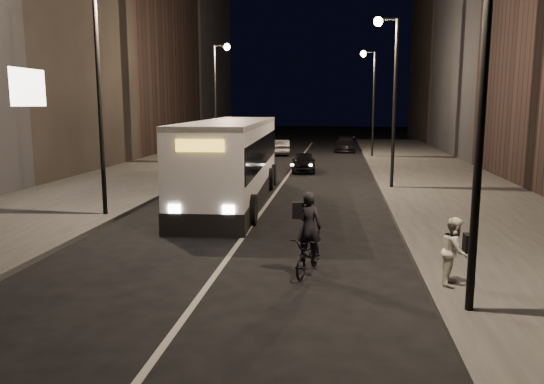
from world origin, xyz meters
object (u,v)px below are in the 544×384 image
(streetlight_right_near, at_px, (471,39))
(streetlight_left_far, at_px, (219,87))
(car_near, at_px, (304,162))
(car_far, at_px, (346,144))
(streetlight_right_mid, at_px, (390,80))
(cyclist_on_bicycle, at_px, (309,247))
(city_bus, at_px, (232,158))
(streetlight_right_far, at_px, (371,89))
(car_mid, at_px, (281,147))
(pedestrian_woman, at_px, (455,251))
(streetlight_left_near, at_px, (105,71))

(streetlight_right_near, height_order, streetlight_left_far, same)
(car_near, xyz_separation_m, car_far, (2.80, 15.12, 0.04))
(streetlight_right_mid, height_order, cyclist_on_bicycle, streetlight_right_mid)
(streetlight_right_near, distance_m, car_far, 38.21)
(streetlight_right_mid, height_order, city_bus, streetlight_right_mid)
(streetlight_right_near, relative_size, car_near, 2.27)
(streetlight_right_far, relative_size, car_mid, 2.09)
(car_mid, bearing_deg, pedestrian_woman, 96.25)
(car_near, bearing_deg, city_bus, -105.67)
(streetlight_right_near, relative_size, car_far, 1.80)
(streetlight_right_near, bearing_deg, car_mid, 101.93)
(streetlight_right_mid, relative_size, streetlight_left_near, 1.00)
(streetlight_right_near, xyz_separation_m, streetlight_left_far, (-10.66, 26.00, 0.00))
(streetlight_right_far, height_order, car_far, streetlight_right_far)
(streetlight_left_far, height_order, cyclist_on_bicycle, streetlight_left_far)
(streetlight_right_far, distance_m, car_mid, 8.80)
(streetlight_right_far, bearing_deg, streetlight_right_near, -90.00)
(car_far, bearing_deg, cyclist_on_bicycle, -90.15)
(car_mid, bearing_deg, car_near, 96.61)
(streetlight_left_far, distance_m, cyclist_on_bicycle, 25.30)
(streetlight_left_far, height_order, pedestrian_woman, streetlight_left_far)
(cyclist_on_bicycle, bearing_deg, streetlight_left_near, 156.49)
(streetlight_right_near, relative_size, streetlight_right_mid, 1.00)
(car_mid, distance_m, car_far, 6.72)
(car_mid, bearing_deg, car_far, -150.74)
(streetlight_right_mid, relative_size, car_mid, 2.09)
(city_bus, bearing_deg, streetlight_right_far, 68.13)
(streetlight_right_far, xyz_separation_m, pedestrian_woman, (0.27, -30.46, -4.43))
(car_far, bearing_deg, streetlight_left_far, -124.96)
(pedestrian_woman, height_order, car_near, pedestrian_woman)
(pedestrian_woman, distance_m, car_mid, 33.24)
(cyclist_on_bicycle, bearing_deg, streetlight_left_far, 121.01)
(streetlight_left_far, distance_m, car_mid, 9.87)
(streetlight_left_near, xyz_separation_m, car_far, (8.93, 29.88, -4.71))
(cyclist_on_bicycle, height_order, pedestrian_woman, cyclist_on_bicycle)
(pedestrian_woman, xyz_separation_m, car_mid, (-7.44, 32.40, -0.29))
(cyclist_on_bicycle, bearing_deg, car_far, 101.06)
(streetlight_right_near, relative_size, city_bus, 0.62)
(streetlight_right_mid, relative_size, streetlight_left_far, 1.00)
(streetlight_right_far, distance_m, car_near, 11.33)
(streetlight_left_near, xyz_separation_m, cyclist_on_bicycle, (7.61, -5.67, -4.66))
(cyclist_on_bicycle, xyz_separation_m, pedestrian_woman, (3.32, -0.79, 0.23))
(streetlight_right_mid, xyz_separation_m, car_mid, (-7.17, 17.94, -4.72))
(streetlight_right_mid, relative_size, car_near, 2.27)
(streetlight_right_far, distance_m, streetlight_left_far, 12.24)
(streetlight_right_far, xyz_separation_m, streetlight_left_near, (-10.66, -24.00, 0.00))
(streetlight_right_near, xyz_separation_m, car_mid, (-7.17, 33.94, -4.72))
(pedestrian_woman, bearing_deg, streetlight_right_near, -171.98)
(car_near, distance_m, car_mid, 11.48)
(streetlight_left_near, distance_m, car_near, 16.68)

